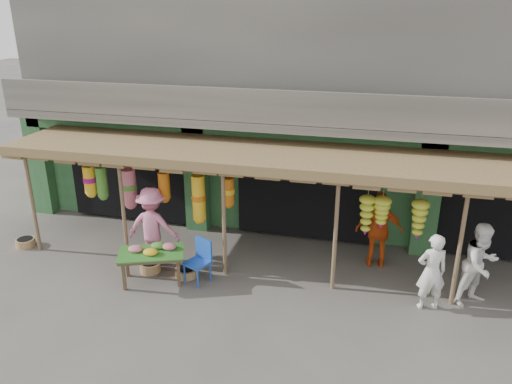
% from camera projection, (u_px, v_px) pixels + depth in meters
% --- Properties ---
extents(ground, '(80.00, 80.00, 0.00)m').
position_uv_depth(ground, '(290.00, 278.00, 11.54)').
color(ground, '#514C47').
rests_on(ground, ground).
extents(building, '(16.40, 6.80, 7.00)m').
position_uv_depth(building, '(323.00, 96.00, 14.75)').
color(building, gray).
rests_on(building, ground).
extents(awning, '(14.00, 2.70, 2.79)m').
position_uv_depth(awning, '(293.00, 161.00, 11.38)').
color(awning, brown).
rests_on(awning, ground).
extents(flower_table, '(1.65, 1.31, 0.86)m').
position_uv_depth(flower_table, '(152.00, 253.00, 11.19)').
color(flower_table, '#503E29').
rests_on(flower_table, ground).
extents(blue_chair, '(0.64, 0.64, 1.01)m').
position_uv_depth(blue_chair, '(200.00, 258.00, 11.25)').
color(blue_chair, blue).
rests_on(blue_chair, ground).
extents(basket_left, '(0.61, 0.61, 0.20)m').
position_uv_depth(basket_left, '(25.00, 242.00, 13.02)').
color(basket_left, olive).
rests_on(basket_left, ground).
extents(basket_mid, '(0.62, 0.62, 0.20)m').
position_uv_depth(basket_mid, '(186.00, 272.00, 11.59)').
color(basket_mid, '#986944').
rests_on(basket_mid, ground).
extents(basket_right, '(0.63, 0.63, 0.22)m').
position_uv_depth(basket_right, '(150.00, 267.00, 11.79)').
color(basket_right, '#A17B4B').
rests_on(basket_right, ground).
extents(person_front, '(0.71, 0.57, 1.69)m').
position_uv_depth(person_front, '(432.00, 272.00, 10.13)').
color(person_front, silver).
rests_on(person_front, ground).
extents(person_right, '(1.12, 1.09, 1.82)m').
position_uv_depth(person_right, '(480.00, 265.00, 10.27)').
color(person_right, white).
rests_on(person_right, ground).
extents(person_vendor, '(1.13, 0.54, 1.88)m').
position_uv_depth(person_vendor, '(379.00, 230.00, 11.75)').
color(person_vendor, '#CE4813').
rests_on(person_vendor, ground).
extents(person_shopper, '(1.29, 0.78, 1.94)m').
position_uv_depth(person_shopper, '(153.00, 226.00, 11.88)').
color(person_shopper, pink).
rests_on(person_shopper, ground).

